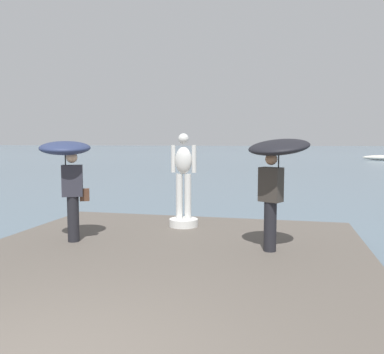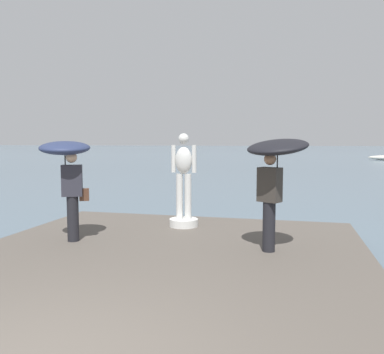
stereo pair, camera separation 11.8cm
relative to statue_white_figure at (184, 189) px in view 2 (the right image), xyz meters
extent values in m
plane|color=slate|center=(0.24, 33.89, -1.25)|extent=(400.00, 400.00, 0.00)
cube|color=#564F47|center=(0.24, -3.94, -1.05)|extent=(7.00, 10.35, 0.40)
cylinder|color=silver|center=(0.00, 0.00, -0.77)|extent=(0.65, 0.65, 0.17)
cylinder|color=silver|center=(-0.10, 0.00, -0.17)|extent=(0.15, 0.15, 1.03)
cylinder|color=silver|center=(0.10, 0.00, -0.17)|extent=(0.15, 0.15, 1.03)
ellipsoid|color=silver|center=(0.00, 0.00, 0.65)|extent=(0.38, 0.26, 0.61)
sphere|color=silver|center=(0.00, 0.00, 1.14)|extent=(0.24, 0.24, 0.24)
cylinder|color=silver|center=(-0.24, 0.00, 0.69)|extent=(0.10, 0.10, 0.62)
cylinder|color=silver|center=(0.24, 0.00, 0.69)|extent=(0.10, 0.10, 0.62)
cylinder|color=black|center=(-1.73, -1.84, -0.41)|extent=(0.22, 0.22, 0.88)
cube|color=#2D2D38|center=(-1.73, -1.84, 0.33)|extent=(0.45, 0.38, 0.60)
sphere|color=beige|center=(-1.73, -1.84, 0.77)|extent=(0.21, 0.21, 0.21)
cylinder|color=#262626|center=(-1.86, -1.85, 0.64)|extent=(0.02, 0.02, 0.51)
ellipsoid|color=navy|center=(-1.86, -1.85, 0.95)|extent=(1.27, 1.28, 0.35)
cube|color=#513323|center=(-1.54, -1.72, 0.05)|extent=(0.21, 0.17, 0.24)
cylinder|color=black|center=(1.99, -1.69, -0.41)|extent=(0.22, 0.22, 0.88)
cube|color=#38332D|center=(1.99, -1.69, 0.33)|extent=(0.45, 0.39, 0.60)
sphere|color=#A87A5B|center=(1.99, -1.69, 0.77)|extent=(0.21, 0.21, 0.21)
cylinder|color=#262626|center=(2.12, -1.71, 0.65)|extent=(0.02, 0.02, 0.55)
ellipsoid|color=black|center=(2.12, -1.71, 0.98)|extent=(1.43, 1.43, 0.40)
camera|label=1|loc=(2.20, -8.77, 1.07)|focal=37.62mm
camera|label=2|loc=(2.32, -8.75, 1.07)|focal=37.62mm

